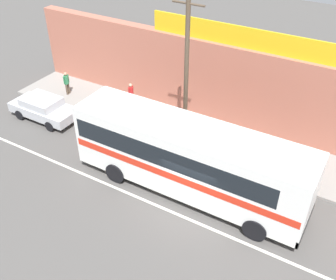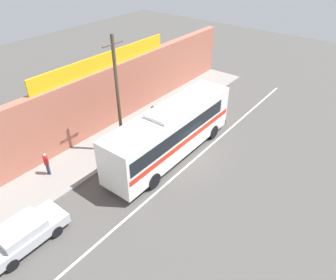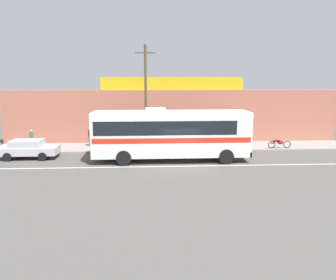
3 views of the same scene
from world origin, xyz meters
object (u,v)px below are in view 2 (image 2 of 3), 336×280
(utility_pole, at_px, (118,97))
(pedestrian_far_left, at_px, (46,162))
(motorcycle_red, at_px, (204,93))
(parked_car, at_px, (23,233))
(motorcycle_black, at_px, (173,114))
(intercity_bus, at_px, (170,131))
(pedestrian_far_right, at_px, (153,112))

(utility_pole, bearing_deg, pedestrian_far_left, 158.28)
(motorcycle_red, bearing_deg, parked_car, -174.83)
(utility_pole, bearing_deg, motorcycle_black, -0.36)
(motorcycle_black, bearing_deg, intercity_bus, -144.76)
(pedestrian_far_left, bearing_deg, utility_pole, -21.72)
(motorcycle_black, bearing_deg, motorcycle_red, 1.11)
(intercity_bus, xyz_separation_m, utility_pole, (-1.71, 2.96, 2.32))
(pedestrian_far_right, bearing_deg, motorcycle_red, -6.01)
(pedestrian_far_right, bearing_deg, motorcycle_black, -27.28)
(motorcycle_black, height_order, motorcycle_red, same)
(utility_pole, height_order, motorcycle_black, utility_pole)
(intercity_bus, height_order, utility_pole, utility_pole)
(parked_car, distance_m, utility_pole, 9.59)
(intercity_bus, bearing_deg, motorcycle_black, 35.24)
(motorcycle_red, bearing_deg, utility_pole, -179.68)
(intercity_bus, relative_size, parked_car, 2.61)
(motorcycle_red, distance_m, pedestrian_far_left, 15.86)
(utility_pole, bearing_deg, intercity_bus, -60.00)
(motorcycle_red, relative_size, pedestrian_far_right, 1.18)
(parked_car, height_order, utility_pole, utility_pole)
(parked_car, height_order, pedestrian_far_left, pedestrian_far_left)
(intercity_bus, bearing_deg, utility_pole, 120.00)
(intercity_bus, height_order, pedestrian_far_right, intercity_bus)
(motorcycle_red, height_order, pedestrian_far_left, pedestrian_far_left)
(intercity_bus, height_order, motorcycle_red, intercity_bus)
(intercity_bus, distance_m, parked_car, 10.57)
(pedestrian_far_left, bearing_deg, intercity_bus, -36.78)
(pedestrian_far_right, distance_m, pedestrian_far_left, 9.22)
(pedestrian_far_right, height_order, pedestrian_far_left, pedestrian_far_right)
(pedestrian_far_right, bearing_deg, utility_pole, -170.06)
(intercity_bus, xyz_separation_m, parked_car, (-10.41, 1.25, -1.33))
(utility_pole, xyz_separation_m, motorcycle_black, (5.85, -0.04, -3.82))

